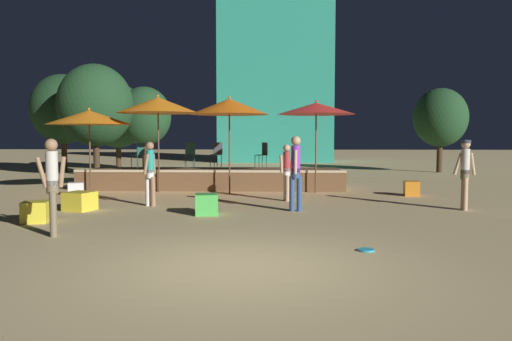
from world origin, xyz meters
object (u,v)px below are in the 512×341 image
Objects in this scene: frisbee_disc at (366,250)px; background_tree_2 at (440,118)px; person_2 at (296,169)px; background_tree_0 at (144,116)px; person_1 at (150,171)px; cube_seat_4 at (36,212)px; bistro_chair_2 at (263,152)px; person_3 at (465,170)px; bistro_chair_1 at (190,152)px; cube_seat_2 at (412,188)px; patio_umbrella_2 at (229,107)px; cube_seat_3 at (80,201)px; background_tree_1 at (63,109)px; cube_seat_0 at (207,204)px; bistro_chair_3 at (217,152)px; background_tree_3 at (95,105)px; patio_umbrella_3 at (89,117)px; person_0 at (52,182)px; person_4 at (287,171)px; patio_umbrella_1 at (158,105)px; patio_umbrella_0 at (316,109)px; background_tree_4 at (118,116)px; cube_seat_1 at (76,189)px; bistro_chair_0 at (139,153)px.

background_tree_2 reaches higher than frisbee_disc.
background_tree_0 is (-7.43, 13.85, 1.85)m from person_2.
person_1 is 6.62× the size of frisbee_disc.
cube_seat_4 is 0.70× the size of bistro_chair_2.
background_tree_2 is (3.59, 13.06, 1.77)m from person_3.
bistro_chair_1 is 2.66m from bistro_chair_2.
patio_umbrella_2 is at bearing 176.23° from cube_seat_2.
cube_seat_3 is 9.68m from person_3.
cube_seat_4 is 0.37× the size of person_1.
patio_umbrella_2 is 7.11m from cube_seat_4.
background_tree_1 reaches higher than cube_seat_2.
frisbee_disc is 0.05× the size of background_tree_1.
bistro_chair_3 reaches higher than cube_seat_0.
patio_umbrella_2 is at bearing -44.29° from background_tree_3.
background_tree_2 reaches higher than patio_umbrella_3.
person_0 reaches higher than person_4.
patio_umbrella_1 is 1.89× the size of person_1.
patio_umbrella_0 is 0.96× the size of patio_umbrella_2.
background_tree_2 is (9.96, 14.07, 2.53)m from cube_seat_0.
patio_umbrella_2 reaches higher than patio_umbrella_0.
background_tree_4 is at bearing 118.00° from frisbee_disc.
patio_umbrella_0 is 1.62× the size of person_2.
person_0 is 5.78m from frisbee_disc.
person_3 is at bearing -79.95° from cube_seat_2.
person_4 is at bearing -160.60° from cube_seat_2.
bistro_chair_1 is 11.08m from frisbee_disc.
bistro_chair_2 reaches higher than frisbee_disc.
bistro_chair_1 reaches higher than cube_seat_1.
person_0 is at bearing -110.87° from patio_umbrella_2.
bistro_chair_2 is at bearing 134.12° from bistro_chair_3.
cube_seat_1 is 7.45m from person_2.
person_2 is (-0.81, -3.94, -1.70)m from patio_umbrella_0.
background_tree_3 is (-4.10, 13.52, 2.24)m from person_0.
bistro_chair_3 is 3.49× the size of frisbee_disc.
person_0 reaches higher than bistro_chair_1.
background_tree_4 is (-13.40, 14.43, 1.93)m from person_3.
background_tree_3 is (-12.46, 6.96, 3.02)m from cube_seat_2.
background_tree_2 is at bearing 69.60° from person_1.
bistro_chair_1 is (1.77, 5.83, 1.03)m from cube_seat_3.
background_tree_2 is at bearing -163.82° from bistro_chair_1.
cube_seat_3 is at bearing 170.33° from cube_seat_0.
person_4 is 6.30× the size of frisbee_disc.
background_tree_3 is at bearing 29.51° from person_4.
patio_umbrella_3 is 4.40× the size of cube_seat_4.
bistro_chair_0 is at bearing -55.95° from background_tree_3.
person_0 is 0.36× the size of background_tree_1.
background_tree_2 is (8.80, 7.80, 1.51)m from bistro_chair_2.
bistro_chair_2 is (-5.21, 5.27, 0.26)m from person_3.
background_tree_2 is (14.59, 10.41, 2.57)m from cube_seat_1.
background_tree_0 is (-2.06, 8.56, 1.63)m from bistro_chair_0.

